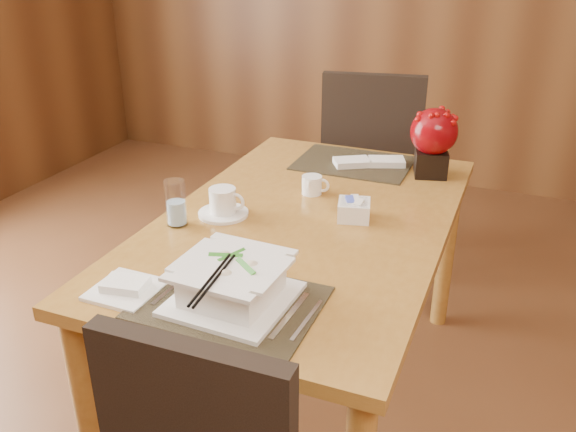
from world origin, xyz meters
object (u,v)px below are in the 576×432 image
at_px(dining_table, 306,244).
at_px(bread_plate, 126,290).
at_px(creamer_jug, 312,185).
at_px(sugar_caddy, 354,210).
at_px(water_glass, 176,203).
at_px(soup_setting, 232,284).
at_px(coffee_cup, 223,204).
at_px(berry_decor, 433,138).
at_px(far_chair, 371,162).

relative_size(dining_table, bread_plate, 9.00).
distance_m(creamer_jug, sugar_caddy, 0.25).
height_order(water_glass, sugar_caddy, water_glass).
relative_size(dining_table, sugar_caddy, 14.76).
bearing_deg(soup_setting, coffee_cup, 122.78).
relative_size(water_glass, creamer_jug, 1.63).
bearing_deg(dining_table, bread_plate, -114.61).
bearing_deg(sugar_caddy, creamer_jug, 143.47).
bearing_deg(berry_decor, soup_setting, -105.50).
xyz_separation_m(soup_setting, water_glass, (-0.37, 0.34, 0.02)).
distance_m(soup_setting, berry_decor, 1.13).
xyz_separation_m(sugar_caddy, far_chair, (-0.20, 1.01, -0.20)).
distance_m(coffee_cup, water_glass, 0.16).
bearing_deg(dining_table, berry_decor, 60.31).
relative_size(dining_table, soup_setting, 5.04).
bearing_deg(sugar_caddy, bread_plate, -122.99).
bearing_deg(water_glass, dining_table, 29.28).
relative_size(water_glass, bread_plate, 0.90).
relative_size(soup_setting, far_chair, 0.29).
distance_m(soup_setting, creamer_jug, 0.74).
height_order(berry_decor, far_chair, far_chair).
height_order(dining_table, berry_decor, berry_decor).
distance_m(dining_table, creamer_jug, 0.24).
height_order(water_glass, bread_plate, water_glass).
relative_size(coffee_cup, water_glass, 1.10).
height_order(soup_setting, coffee_cup, soup_setting).
bearing_deg(coffee_cup, creamer_jug, 53.23).
bearing_deg(far_chair, dining_table, 82.70).
distance_m(sugar_caddy, far_chair, 1.05).
distance_m(water_glass, creamer_jug, 0.51).
relative_size(dining_table, far_chair, 1.45).
bearing_deg(bread_plate, berry_decor, 62.93).
relative_size(dining_table, coffee_cup, 9.05).
distance_m(coffee_cup, far_chair, 1.18).
distance_m(coffee_cup, creamer_jug, 0.35).
xyz_separation_m(water_glass, creamer_jug, (0.31, 0.40, -0.04)).
relative_size(sugar_caddy, bread_plate, 0.61).
relative_size(dining_table, water_glass, 10.00).
bearing_deg(far_chair, bread_plate, 72.26).
xyz_separation_m(coffee_cup, water_glass, (-0.10, -0.12, 0.03)).
relative_size(water_glass, berry_decor, 0.57).
bearing_deg(water_glass, soup_setting, -42.83).
relative_size(soup_setting, berry_decor, 1.14).
distance_m(berry_decor, far_chair, 0.70).
bearing_deg(coffee_cup, bread_plate, -91.62).
distance_m(dining_table, far_chair, 1.06).
relative_size(coffee_cup, bread_plate, 0.99).
distance_m(water_glass, sugar_caddy, 0.57).
height_order(creamer_jug, sugar_caddy, creamer_jug).
distance_m(water_glass, berry_decor, 1.00).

